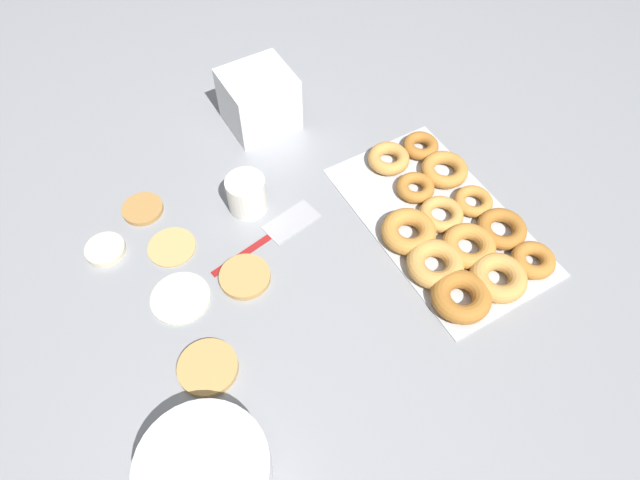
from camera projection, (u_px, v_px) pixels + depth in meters
name	position (u px, v px, depth m)	size (l,w,h in m)	color
ground_plane	(249.00, 258.00, 1.16)	(3.00, 3.00, 0.00)	gray
pancake_0	(105.00, 250.00, 1.16)	(0.08, 0.08, 0.01)	beige
pancake_1	(208.00, 368.00, 1.02)	(0.11, 0.11, 0.01)	tan
pancake_2	(180.00, 297.00, 1.10)	(0.12, 0.12, 0.01)	beige
pancake_3	(143.00, 209.00, 1.23)	(0.09, 0.09, 0.01)	#B27F42
pancake_4	(172.00, 246.00, 1.17)	(0.10, 0.10, 0.01)	tan
pancake_5	(245.00, 277.00, 1.13)	(0.10, 0.10, 0.01)	tan
donut_tray	(450.00, 229.00, 1.18)	(0.49, 0.29, 0.04)	silver
batter_bowl	(205.00, 472.00, 0.88)	(0.21, 0.21, 0.07)	white
container_stack	(259.00, 100.00, 1.33)	(0.14, 0.16, 0.14)	white
paper_cup	(247.00, 194.00, 1.20)	(0.08, 0.08, 0.08)	white
spatula	(281.00, 229.00, 1.20)	(0.09, 0.26, 0.01)	maroon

